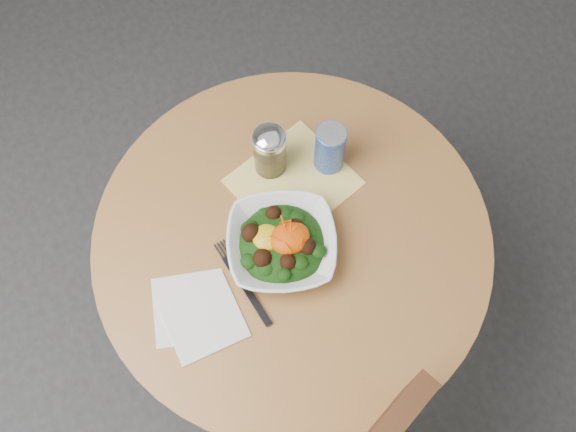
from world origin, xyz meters
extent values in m
plane|color=#2A2A2D|center=(0.00, 0.00, 0.00)|extent=(6.00, 6.00, 0.00)
cylinder|color=black|center=(0.00, 0.00, 0.01)|extent=(0.52, 0.52, 0.03)
cylinder|color=black|center=(0.00, 0.00, 0.35)|extent=(0.10, 0.10, 0.71)
cylinder|color=#AE773E|center=(0.00, 0.00, 0.73)|extent=(0.90, 0.90, 0.04)
cube|color=yellow|center=(0.05, 0.12, 0.75)|extent=(0.31, 0.30, 0.00)
cube|color=silver|center=(-0.27, -0.07, 0.75)|extent=(0.19, 0.19, 0.00)
cube|color=silver|center=(-0.25, -0.10, 0.75)|extent=(0.16, 0.16, 0.00)
imported|color=white|center=(-0.03, -0.02, 0.78)|extent=(0.30, 0.30, 0.06)
ellipsoid|color=black|center=(-0.03, -0.02, 0.78)|extent=(0.19, 0.19, 0.07)
ellipsoid|color=gold|center=(-0.06, 0.00, 0.81)|extent=(0.06, 0.06, 0.02)
ellipsoid|color=#E84605|center=(-0.02, -0.03, 0.81)|extent=(0.09, 0.07, 0.04)
cube|color=black|center=(-0.14, -0.10, 0.76)|extent=(0.04, 0.14, 0.00)
cube|color=black|center=(-0.15, 0.01, 0.76)|extent=(0.04, 0.08, 0.00)
cylinder|color=silver|center=(0.02, 0.18, 0.81)|extent=(0.07, 0.07, 0.11)
cylinder|color=#A58C4D|center=(0.02, 0.18, 0.78)|extent=(0.06, 0.06, 0.06)
cylinder|color=white|center=(0.02, 0.18, 0.87)|extent=(0.08, 0.08, 0.01)
ellipsoid|color=white|center=(0.02, 0.18, 0.88)|extent=(0.07, 0.07, 0.03)
cylinder|color=navy|center=(0.15, 0.14, 0.81)|extent=(0.07, 0.07, 0.13)
cylinder|color=silver|center=(0.15, 0.14, 0.88)|extent=(0.07, 0.07, 0.00)
cube|color=silver|center=(0.15, 0.15, 0.88)|extent=(0.02, 0.02, 0.00)
camera|label=1|loc=(-0.22, -0.51, 2.08)|focal=40.00mm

